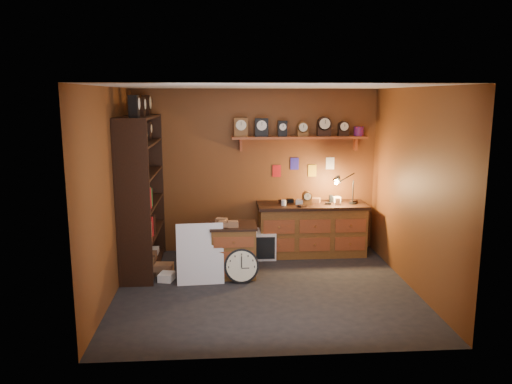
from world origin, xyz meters
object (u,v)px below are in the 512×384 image
object	(u,v)px
shelving_unit	(139,187)
big_round_clock	(241,266)
workbench	(312,226)
low_cabinet	(233,248)

from	to	relation	value
shelving_unit	big_round_clock	bearing A→B (deg)	-25.69
workbench	low_cabinet	xyz separation A→B (m)	(-1.31, -0.92, -0.06)
shelving_unit	low_cabinet	world-z (taller)	shelving_unit
low_cabinet	big_round_clock	size ratio (longest dim) A/B	1.75
shelving_unit	workbench	bearing A→B (deg)	10.41
shelving_unit	low_cabinet	distance (m)	1.67
shelving_unit	workbench	distance (m)	2.85
shelving_unit	big_round_clock	world-z (taller)	shelving_unit
low_cabinet	big_round_clock	bearing A→B (deg)	-70.39
workbench	big_round_clock	distance (m)	1.73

